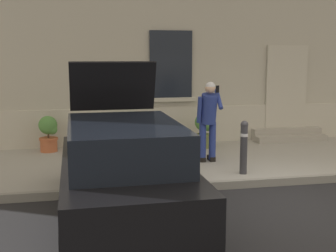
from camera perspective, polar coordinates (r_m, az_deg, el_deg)
The scene contains 11 objects.
ground_plane at distance 7.64m, azimuth 13.67°, elevation -9.73°, with size 80.00×80.00×0.00m, color #232326.
sidewalk at distance 10.12m, azimuth 6.99°, elevation -4.39°, with size 24.00×3.60×0.15m, color #99968E.
curb_edge at distance 8.43m, azimuth 10.98°, elevation -7.28°, with size 24.00×0.12×0.15m, color gray.
building_facade at distance 12.28m, azimuth 3.58°, elevation 15.21°, with size 24.00×1.52×7.50m.
entrance_stoop at distance 12.36m, azimuth 15.28°, elevation -1.16°, with size 1.95×0.64×0.32m.
hatchback_car_black at distance 6.49m, azimuth -5.79°, elevation -5.53°, with size 1.84×4.09×2.34m.
bollard_near_person at distance 8.63m, azimuth 9.80°, elevation -2.49°, with size 0.15×0.15×1.04m.
person_on_phone at distance 9.40m, azimuth 5.27°, elevation 1.25°, with size 0.51×0.51×1.74m.
planter_terracotta at distance 10.85m, azimuth -15.22°, elevation -0.86°, with size 0.44×0.44×0.86m.
planter_cream at distance 10.95m, azimuth -5.35°, elevation -0.48°, with size 0.44×0.44×0.86m.
planter_olive at distance 10.96m, azimuth 4.67°, elevation -0.46°, with size 0.44×0.44×0.86m.
Camera 1 is at (-3.13, -6.52, 2.45)m, focal length 47.03 mm.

